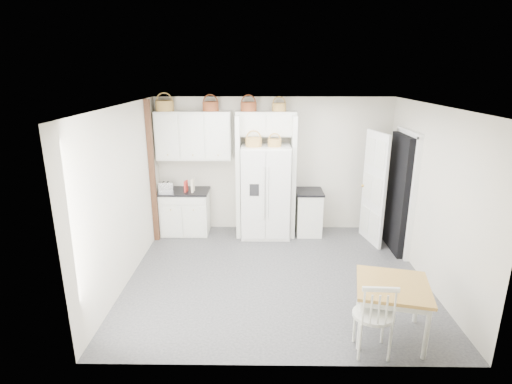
{
  "coord_description": "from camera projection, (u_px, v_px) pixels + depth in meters",
  "views": [
    {
      "loc": [
        -0.24,
        -5.59,
        3.07
      ],
      "look_at": [
        -0.32,
        0.4,
        1.24
      ],
      "focal_mm": 28.0,
      "sensor_mm": 36.0,
      "label": 1
    }
  ],
  "objects": [
    {
      "name": "toaster",
      "position": [
        166.0,
        187.0,
        7.54
      ],
      "size": [
        0.29,
        0.19,
        0.19
      ],
      "primitive_type": "cube",
      "rotation": [
        0.0,
        0.0,
        0.15
      ],
      "color": "silver",
      "rests_on": "counter_left"
    },
    {
      "name": "basket_bridge_a",
      "position": [
        249.0,
        107.0,
        7.29
      ],
      "size": [
        0.29,
        0.29,
        0.16
      ],
      "primitive_type": "cylinder",
      "color": "maroon",
      "rests_on": "bridge_cabinet"
    },
    {
      "name": "trim_post",
      "position": [
        152.0,
        173.0,
        7.18
      ],
      "size": [
        0.09,
        0.09,
        2.6
      ],
      "primitive_type": "cube",
      "color": "#422013",
      "rests_on": "floor"
    },
    {
      "name": "doorway_void",
      "position": [
        400.0,
        194.0,
        6.87
      ],
      "size": [
        0.18,
        0.85,
        2.05
      ],
      "primitive_type": "cube",
      "color": "black",
      "rests_on": "floor"
    },
    {
      "name": "base_cab_right",
      "position": [
        309.0,
        213.0,
        7.74
      ],
      "size": [
        0.47,
        0.57,
        0.83
      ],
      "primitive_type": "cube",
      "color": "silver",
      "rests_on": "floor"
    },
    {
      "name": "counter_left",
      "position": [
        184.0,
        191.0,
        7.64
      ],
      "size": [
        0.93,
        0.6,
        0.04
      ],
      "primitive_type": "cube",
      "color": "black",
      "rests_on": "base_cab_left"
    },
    {
      "name": "counter_right",
      "position": [
        309.0,
        192.0,
        7.61
      ],
      "size": [
        0.51,
        0.6,
        0.04
      ],
      "primitive_type": "cube",
      "color": "black",
      "rests_on": "base_cab_right"
    },
    {
      "name": "wall_right",
      "position": [
        431.0,
        196.0,
        5.83
      ],
      "size": [
        0.0,
        4.0,
        4.0
      ],
      "primitive_type": "plane",
      "rotation": [
        1.57,
        0.0,
        -1.57
      ],
      "color": "beige",
      "rests_on": "floor"
    },
    {
      "name": "basket_fridge_a",
      "position": [
        254.0,
        142.0,
        7.18
      ],
      "size": [
        0.29,
        0.29,
        0.16
      ],
      "primitive_type": "cylinder",
      "color": "olive",
      "rests_on": "refrigerator"
    },
    {
      "name": "basket_bridge_b",
      "position": [
        279.0,
        107.0,
        7.28
      ],
      "size": [
        0.26,
        0.26,
        0.15
      ],
      "primitive_type": "cylinder",
      "color": "olive",
      "rests_on": "bridge_cabinet"
    },
    {
      "name": "cookbook_cream",
      "position": [
        193.0,
        185.0,
        7.52
      ],
      "size": [
        0.05,
        0.16,
        0.24
      ],
      "primitive_type": "cube",
      "rotation": [
        0.0,
        0.0,
        -0.07
      ],
      "color": "#F5E3C0",
      "rests_on": "counter_left"
    },
    {
      "name": "basket_upper_a",
      "position": [
        165.0,
        106.0,
        7.3
      ],
      "size": [
        0.33,
        0.33,
        0.19
      ],
      "primitive_type": "cylinder",
      "color": "olive",
      "rests_on": "upper_cabinet"
    },
    {
      "name": "fridge_panel_right",
      "position": [
        293.0,
        176.0,
        7.52
      ],
      "size": [
        0.08,
        0.6,
        2.3
      ],
      "primitive_type": "cube",
      "color": "silver",
      "rests_on": "floor"
    },
    {
      "name": "basket_upper_c",
      "position": [
        211.0,
        106.0,
        7.29
      ],
      "size": [
        0.29,
        0.29,
        0.17
      ],
      "primitive_type": "cylinder",
      "color": "maroon",
      "rests_on": "upper_cabinet"
    },
    {
      "name": "door_slab",
      "position": [
        374.0,
        189.0,
        7.19
      ],
      "size": [
        0.21,
        0.79,
        2.05
      ],
      "primitive_type": "cube",
      "rotation": [
        0.0,
        0.0,
        -1.36
      ],
      "color": "white",
      "rests_on": "floor"
    },
    {
      "name": "wall_back",
      "position": [
        273.0,
        165.0,
        7.77
      ],
      "size": [
        4.5,
        0.0,
        4.5
      ],
      "primitive_type": "plane",
      "rotation": [
        1.57,
        0.0,
        0.0
      ],
      "color": "beige",
      "rests_on": "floor"
    },
    {
      "name": "wall_left",
      "position": [
        125.0,
        195.0,
        5.89
      ],
      "size": [
        0.0,
        4.0,
        4.0
      ],
      "primitive_type": "plane",
      "rotation": [
        1.57,
        0.0,
        1.57
      ],
      "color": "beige",
      "rests_on": "floor"
    },
    {
      "name": "windsor_chair",
      "position": [
        373.0,
        315.0,
        4.41
      ],
      "size": [
        0.48,
        0.45,
        0.95
      ],
      "primitive_type": "cube",
      "rotation": [
        0.0,
        0.0,
        -0.05
      ],
      "color": "silver",
      "rests_on": "floor"
    },
    {
      "name": "upper_cabinet",
      "position": [
        194.0,
        136.0,
        7.45
      ],
      "size": [
        1.4,
        0.34,
        0.9
      ],
      "primitive_type": "cube",
      "color": "silver",
      "rests_on": "wall_back"
    },
    {
      "name": "bridge_cabinet",
      "position": [
        266.0,
        124.0,
        7.37
      ],
      "size": [
        1.12,
        0.34,
        0.45
      ],
      "primitive_type": "cube",
      "color": "silver",
      "rests_on": "wall_back"
    },
    {
      "name": "floor",
      "position": [
        276.0,
        275.0,
        6.24
      ],
      "size": [
        4.5,
        4.5,
        0.0
      ],
      "primitive_type": "plane",
      "color": "#2C2B2F",
      "rests_on": "ground"
    },
    {
      "name": "refrigerator",
      "position": [
        266.0,
        191.0,
        7.55
      ],
      "size": [
        0.9,
        0.73,
        1.75
      ],
      "primitive_type": "cube",
      "color": "silver",
      "rests_on": "floor"
    },
    {
      "name": "ceiling",
      "position": [
        279.0,
        106.0,
        5.48
      ],
      "size": [
        4.5,
        4.5,
        0.0
      ],
      "primitive_type": "plane",
      "color": "white",
      "rests_on": "wall_back"
    },
    {
      "name": "basket_fridge_b",
      "position": [
        275.0,
        143.0,
        7.18
      ],
      "size": [
        0.24,
        0.24,
        0.13
      ],
      "primitive_type": "cylinder",
      "color": "olive",
      "rests_on": "refrigerator"
    },
    {
      "name": "fridge_panel_left",
      "position": [
        239.0,
        176.0,
        7.54
      ],
      "size": [
        0.08,
        0.6,
        2.3
      ],
      "primitive_type": "cube",
      "color": "silver",
      "rests_on": "floor"
    },
    {
      "name": "dining_table",
      "position": [
        390.0,
        310.0,
        4.74
      ],
      "size": [
        0.98,
        0.98,
        0.68
      ],
      "primitive_type": "cube",
      "rotation": [
        0.0,
        0.0,
        -0.22
      ],
      "color": "brown",
      "rests_on": "floor"
    },
    {
      "name": "base_cab_left",
      "position": [
        185.0,
        213.0,
        7.77
      ],
      "size": [
        0.89,
        0.56,
        0.83
      ],
      "primitive_type": "cube",
      "color": "silver",
      "rests_on": "floor"
    },
    {
      "name": "cookbook_red",
      "position": [
        186.0,
        186.0,
        7.53
      ],
      "size": [
        0.06,
        0.15,
        0.21
      ],
      "primitive_type": "cube",
      "rotation": [
        0.0,
        0.0,
        -0.18
      ],
      "color": "red",
      "rests_on": "counter_left"
    }
  ]
}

